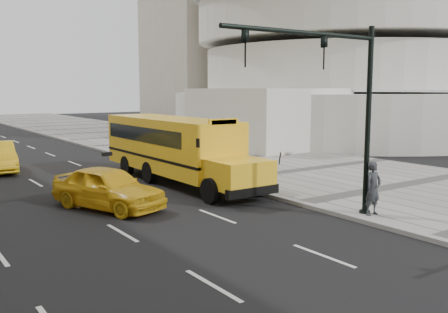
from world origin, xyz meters
TOP-DOWN VIEW (x-y plane):
  - ground at (0.00, 0.00)m, footprint 140.00×140.00m
  - sidewalk_museum at (12.00, 0.00)m, footprint 12.00×140.00m
  - curb_museum at (6.00, 0.00)m, footprint 0.30×140.00m
  - school_bus at (4.50, 1.62)m, footprint 2.96×11.56m
  - taxi_near at (-0.13, -1.79)m, footprint 3.41×4.97m
  - pedestrian at (6.61, -8.30)m, footprint 0.67×0.44m
  - traffic_signal at (5.19, -7.99)m, footprint 6.18×0.36m

SIDE VIEW (x-z plane):
  - ground at x=0.00m, z-range 0.00..0.00m
  - sidewalk_museum at x=12.00m, z-range 0.00..0.15m
  - curb_museum at x=6.00m, z-range 0.00..0.15m
  - taxi_near at x=-0.13m, z-range 0.00..1.57m
  - pedestrian at x=6.61m, z-range 0.15..1.97m
  - school_bus at x=4.50m, z-range 0.17..3.36m
  - traffic_signal at x=5.19m, z-range 0.89..7.29m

